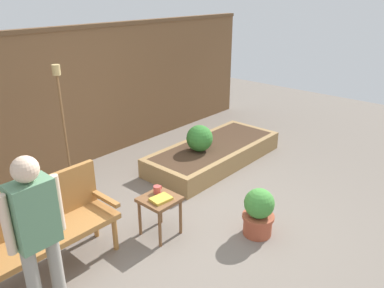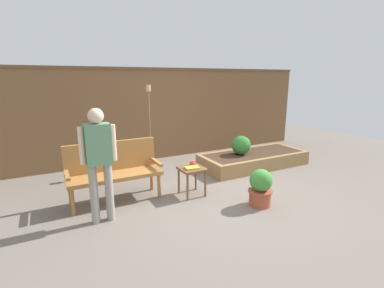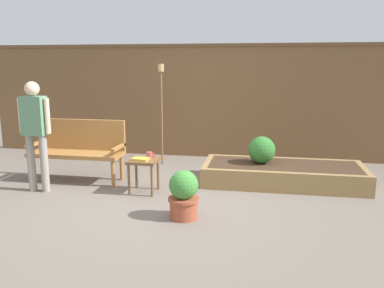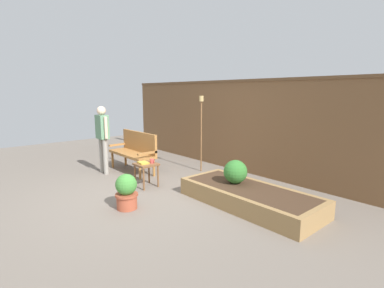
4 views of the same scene
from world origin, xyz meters
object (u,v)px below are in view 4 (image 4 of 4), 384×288
at_px(potted_boxwood, 126,191).
at_px(shrub_near_bench, 235,172).
at_px(cup_on_table, 152,161).
at_px(person_by_bench, 102,134).
at_px(tiki_torch, 201,121).
at_px(garden_bench, 135,149).
at_px(side_table, 146,167).
at_px(book_on_table, 143,163).

relative_size(potted_boxwood, shrub_near_bench, 1.41).
distance_m(cup_on_table, person_by_bench, 1.64).
height_order(shrub_near_bench, tiki_torch, tiki_torch).
bearing_deg(tiki_torch, garden_bench, -131.26).
bearing_deg(potted_boxwood, side_table, 131.49).
xyz_separation_m(side_table, tiki_torch, (-0.15, 1.62, 0.82)).
bearing_deg(person_by_bench, shrub_near_bench, 18.02).
distance_m(cup_on_table, potted_boxwood, 1.19).
bearing_deg(cup_on_table, potted_boxwood, -54.15).
bearing_deg(shrub_near_bench, garden_bench, -172.72).
bearing_deg(shrub_near_bench, side_table, -153.90).
bearing_deg(book_on_table, person_by_bench, -166.70).
xyz_separation_m(garden_bench, tiki_torch, (1.04, 1.18, 0.67)).
bearing_deg(person_by_bench, book_on_table, 6.47).
xyz_separation_m(side_table, person_by_bench, (-1.49, -0.22, 0.54)).
distance_m(potted_boxwood, shrub_near_bench, 1.88).
relative_size(cup_on_table, tiki_torch, 0.07).
height_order(potted_boxwood, tiki_torch, tiki_torch).
height_order(side_table, potted_boxwood, potted_boxwood).
bearing_deg(garden_bench, cup_on_table, -15.18).
xyz_separation_m(cup_on_table, book_on_table, (-0.09, -0.15, -0.03)).
bearing_deg(cup_on_table, garden_bench, 164.82).
distance_m(side_table, shrub_near_bench, 1.82).
bearing_deg(person_by_bench, garden_bench, 64.78).
distance_m(cup_on_table, book_on_table, 0.18).
relative_size(cup_on_table, person_by_bench, 0.08).
distance_m(garden_bench, person_by_bench, 0.82).
relative_size(book_on_table, person_by_bench, 0.14).
relative_size(side_table, cup_on_table, 4.00).
bearing_deg(book_on_table, side_table, 70.97).
height_order(garden_bench, side_table, garden_bench).
xyz_separation_m(cup_on_table, shrub_near_bench, (1.56, 0.70, -0.02)).
height_order(garden_bench, tiki_torch, tiki_torch).
height_order(potted_boxwood, shrub_near_bench, shrub_near_bench).
xyz_separation_m(cup_on_table, tiki_torch, (-0.21, 1.52, 0.69)).
height_order(cup_on_table, potted_boxwood, potted_boxwood).
bearing_deg(book_on_table, cup_on_table, 66.45).
height_order(shrub_near_bench, person_by_bench, person_by_bench).
height_order(tiki_torch, person_by_bench, tiki_torch).
relative_size(book_on_table, shrub_near_bench, 0.54).
xyz_separation_m(side_table, shrub_near_bench, (1.63, 0.80, 0.11)).
xyz_separation_m(garden_bench, potted_boxwood, (1.93, -1.28, -0.25)).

